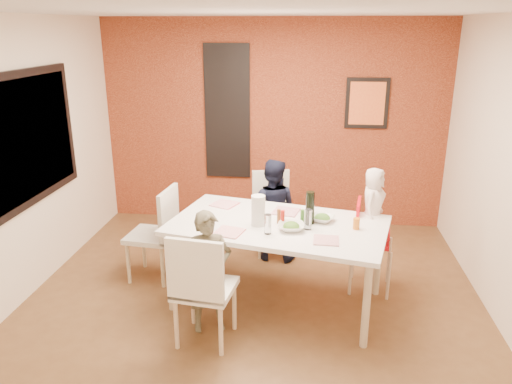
# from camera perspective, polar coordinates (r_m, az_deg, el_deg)

# --- Properties ---
(ground) EXTENTS (4.50, 4.50, 0.00)m
(ground) POSITION_cam_1_polar(r_m,az_deg,el_deg) (5.02, -0.40, -12.55)
(ground) COLOR brown
(ground) RESTS_ON ground
(ceiling) EXTENTS (4.50, 4.50, 0.02)m
(ceiling) POSITION_cam_1_polar(r_m,az_deg,el_deg) (4.30, -0.49, 19.98)
(ceiling) COLOR silver
(ceiling) RESTS_ON wall_back
(wall_back) EXTENTS (4.50, 0.02, 2.70)m
(wall_back) POSITION_cam_1_polar(r_m,az_deg,el_deg) (6.66, 1.94, 7.77)
(wall_back) COLOR #F0E1C7
(wall_back) RESTS_ON ground
(wall_front) EXTENTS (4.50, 0.02, 2.70)m
(wall_front) POSITION_cam_1_polar(r_m,az_deg,el_deg) (2.43, -7.07, -12.38)
(wall_front) COLOR #F0E1C7
(wall_front) RESTS_ON ground
(wall_left) EXTENTS (0.02, 4.50, 2.70)m
(wall_left) POSITION_cam_1_polar(r_m,az_deg,el_deg) (5.24, -25.70, 2.97)
(wall_left) COLOR #F0E1C7
(wall_left) RESTS_ON ground
(brick_accent_wall) EXTENTS (4.50, 0.02, 2.70)m
(brick_accent_wall) POSITION_cam_1_polar(r_m,az_deg,el_deg) (6.64, 1.92, 7.74)
(brick_accent_wall) COLOR maroon
(brick_accent_wall) RESTS_ON ground
(picture_window_frame) EXTENTS (0.05, 1.70, 1.30)m
(picture_window_frame) POSITION_cam_1_polar(r_m,az_deg,el_deg) (5.35, -24.63, 5.62)
(picture_window_frame) COLOR black
(picture_window_frame) RESTS_ON wall_left
(picture_window_pane) EXTENTS (0.02, 1.55, 1.15)m
(picture_window_pane) POSITION_cam_1_polar(r_m,az_deg,el_deg) (5.34, -24.49, 5.62)
(picture_window_pane) COLOR black
(picture_window_pane) RESTS_ON wall_left
(glassblock_strip) EXTENTS (0.55, 0.03, 1.70)m
(glassblock_strip) POSITION_cam_1_polar(r_m,az_deg,el_deg) (6.67, -3.28, 9.08)
(glassblock_strip) COLOR silver
(glassblock_strip) RESTS_ON wall_back
(glassblock_surround) EXTENTS (0.60, 0.03, 1.76)m
(glassblock_surround) POSITION_cam_1_polar(r_m,az_deg,el_deg) (6.66, -3.29, 9.07)
(glassblock_surround) COLOR black
(glassblock_surround) RESTS_ON wall_back
(art_print_frame) EXTENTS (0.54, 0.03, 0.64)m
(art_print_frame) POSITION_cam_1_polar(r_m,az_deg,el_deg) (6.58, 12.57, 9.87)
(art_print_frame) COLOR black
(art_print_frame) RESTS_ON wall_back
(art_print_canvas) EXTENTS (0.44, 0.01, 0.54)m
(art_print_canvas) POSITION_cam_1_polar(r_m,az_deg,el_deg) (6.57, 12.58, 9.85)
(art_print_canvas) COLOR orange
(art_print_canvas) RESTS_ON wall_back
(dining_table) EXTENTS (2.18, 1.51, 0.83)m
(dining_table) POSITION_cam_1_polar(r_m,az_deg,el_deg) (4.71, 2.51, -4.41)
(dining_table) COLOR white
(dining_table) RESTS_ON ground
(chair_near) EXTENTS (0.53, 0.53, 1.02)m
(chair_near) POSITION_cam_1_polar(r_m,az_deg,el_deg) (4.18, -6.29, -10.49)
(chair_near) COLOR white
(chair_near) RESTS_ON ground
(chair_far) EXTENTS (0.54, 0.54, 0.96)m
(chair_far) POSITION_cam_1_polar(r_m,az_deg,el_deg) (5.94, 1.84, -1.73)
(chair_far) COLOR silver
(chair_far) RESTS_ON ground
(chair_left) EXTENTS (0.51, 0.51, 1.01)m
(chair_left) POSITION_cam_1_polar(r_m,az_deg,el_deg) (5.33, -11.06, -4.17)
(chair_left) COLOR beige
(chair_left) RESTS_ON ground
(high_chair) EXTENTS (0.45, 0.45, 0.95)m
(high_chair) POSITION_cam_1_polar(r_m,az_deg,el_deg) (5.15, 12.67, -5.05)
(high_chair) COLOR red
(high_chair) RESTS_ON ground
(child_near) EXTENTS (0.47, 0.39, 1.11)m
(child_near) POSITION_cam_1_polar(r_m,az_deg,el_deg) (4.40, -5.41, -9.12)
(child_near) COLOR brown
(child_near) RESTS_ON ground
(child_far) EXTENTS (0.63, 0.52, 1.19)m
(child_far) POSITION_cam_1_polar(r_m,az_deg,el_deg) (5.69, 1.84, -2.03)
(child_far) COLOR black
(child_far) RESTS_ON ground
(toddler) EXTENTS (0.35, 0.42, 0.73)m
(toddler) POSITION_cam_1_polar(r_m,az_deg,el_deg) (5.02, 13.23, -1.35)
(toddler) COLOR silver
(toddler) RESTS_ON high_chair
(plate_near_left) EXTENTS (0.29, 0.29, 0.01)m
(plate_near_left) POSITION_cam_1_polar(r_m,az_deg,el_deg) (4.48, -3.13, -4.59)
(plate_near_left) COLOR white
(plate_near_left) RESTS_ON dining_table
(plate_far_mid) EXTENTS (0.29, 0.29, 0.01)m
(plate_far_mid) POSITION_cam_1_polar(r_m,az_deg,el_deg) (4.96, 3.43, -2.24)
(plate_far_mid) COLOR silver
(plate_far_mid) RESTS_ON dining_table
(plate_near_right) EXTENTS (0.22, 0.22, 0.01)m
(plate_near_right) POSITION_cam_1_polar(r_m,az_deg,el_deg) (4.35, 8.02, -5.49)
(plate_near_right) COLOR silver
(plate_near_right) RESTS_ON dining_table
(plate_far_left) EXTENTS (0.31, 0.31, 0.01)m
(plate_far_left) POSITION_cam_1_polar(r_m,az_deg,el_deg) (5.16, -3.61, -1.39)
(plate_far_left) COLOR white
(plate_far_left) RESTS_ON dining_table
(salad_bowl_a) EXTENTS (0.26, 0.26, 0.06)m
(salad_bowl_a) POSITION_cam_1_polar(r_m,az_deg,el_deg) (4.53, 4.06, -4.00)
(salad_bowl_a) COLOR white
(salad_bowl_a) RESTS_ON dining_table
(salad_bowl_b) EXTENTS (0.29, 0.29, 0.05)m
(salad_bowl_b) POSITION_cam_1_polar(r_m,az_deg,el_deg) (4.76, 7.57, -3.02)
(salad_bowl_b) COLOR silver
(salad_bowl_b) RESTS_ON dining_table
(wine_bottle) EXTENTS (0.08, 0.08, 0.31)m
(wine_bottle) POSITION_cam_1_polar(r_m,az_deg,el_deg) (4.65, 6.20, -1.80)
(wine_bottle) COLOR black
(wine_bottle) RESTS_ON dining_table
(wine_glass_a) EXTENTS (0.06, 0.06, 0.18)m
(wine_glass_a) POSITION_cam_1_polar(r_m,az_deg,el_deg) (4.42, 1.35, -3.70)
(wine_glass_a) COLOR white
(wine_glass_a) RESTS_ON dining_table
(wine_glass_b) EXTENTS (0.07, 0.07, 0.19)m
(wine_glass_b) POSITION_cam_1_polar(r_m,az_deg,el_deg) (4.54, 5.99, -3.14)
(wine_glass_b) COLOR silver
(wine_glass_b) RESTS_ON dining_table
(paper_towel_roll) EXTENTS (0.13, 0.13, 0.29)m
(paper_towel_roll) POSITION_cam_1_polar(r_m,az_deg,el_deg) (4.59, 0.26, -2.13)
(paper_towel_roll) COLOR silver
(paper_towel_roll) RESTS_ON dining_table
(condiment_red) EXTENTS (0.04, 0.04, 0.15)m
(condiment_red) POSITION_cam_1_polar(r_m,az_deg,el_deg) (4.61, 3.07, -2.99)
(condiment_red) COLOR red
(condiment_red) RESTS_ON dining_table
(condiment_green) EXTENTS (0.04, 0.04, 0.15)m
(condiment_green) POSITION_cam_1_polar(r_m,az_deg,el_deg) (4.64, 5.31, -2.91)
(condiment_green) COLOR #336A23
(condiment_green) RESTS_ON dining_table
(condiment_brown) EXTENTS (0.04, 0.04, 0.14)m
(condiment_brown) POSITION_cam_1_polar(r_m,az_deg,el_deg) (4.66, 2.61, -2.79)
(condiment_brown) COLOR brown
(condiment_brown) RESTS_ON dining_table
(sippy_cup) EXTENTS (0.06, 0.06, 0.10)m
(sippy_cup) POSITION_cam_1_polar(r_m,az_deg,el_deg) (4.62, 11.40, -3.57)
(sippy_cup) COLOR orange
(sippy_cup) RESTS_ON dining_table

